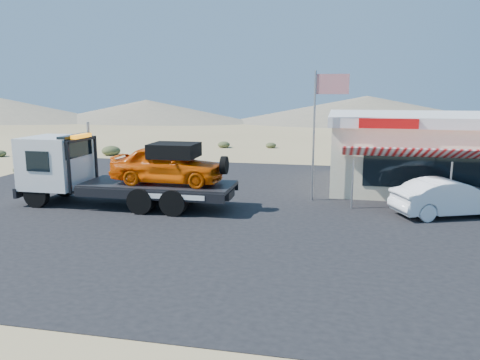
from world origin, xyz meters
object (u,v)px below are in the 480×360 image
(tow_truck, at_px, (121,168))
(white_sedan, at_px, (449,198))
(jerky_store, at_px, (427,150))
(flagpole, at_px, (319,121))

(tow_truck, relative_size, white_sedan, 2.04)
(tow_truck, distance_m, jerky_store, 15.91)
(jerky_store, height_order, flagpole, flagpole)
(tow_truck, xyz_separation_m, flagpole, (8.59, 2.78, 2.05))
(white_sedan, height_order, jerky_store, jerky_store)
(jerky_store, relative_size, flagpole, 1.73)
(jerky_store, xyz_separation_m, flagpole, (-5.57, -4.47, 1.77))
(jerky_store, bearing_deg, tow_truck, -152.86)
(jerky_store, distance_m, flagpole, 7.36)
(white_sedan, distance_m, flagpole, 6.44)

